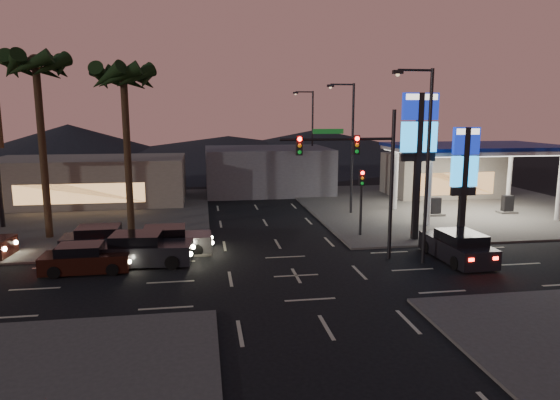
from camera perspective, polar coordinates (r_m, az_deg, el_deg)
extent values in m
plane|color=black|center=(24.60, 1.85, -8.64)|extent=(140.00, 140.00, 0.00)
cube|color=#47443F|center=(44.60, 18.45, -0.59)|extent=(24.00, 24.00, 0.12)
cube|color=#47443F|center=(41.33, -25.06, -1.83)|extent=(24.00, 24.00, 0.12)
cylinder|color=silver|center=(35.81, 16.65, 0.97)|extent=(0.36, 0.36, 5.00)
cylinder|color=silver|center=(41.11, 29.34, 1.22)|extent=(0.36, 0.36, 5.00)
cylinder|color=silver|center=(41.24, 13.08, 2.27)|extent=(0.36, 0.36, 5.00)
cylinder|color=silver|center=(45.92, 24.75, 2.38)|extent=(0.36, 0.36, 5.00)
cube|color=silver|center=(40.50, 21.44, 5.55)|extent=(12.00, 8.00, 0.50)
cube|color=white|center=(40.52, 21.41, 5.13)|extent=(11.60, 7.60, 0.06)
cube|color=navy|center=(40.49, 21.46, 5.76)|extent=(12.20, 8.20, 0.25)
cube|color=black|center=(39.62, 17.29, -0.72)|extent=(0.80, 0.50, 1.40)
cube|color=black|center=(42.59, 24.55, -0.45)|extent=(0.80, 0.50, 1.40)
cube|color=#726B5B|center=(49.62, 18.00, 2.73)|extent=(10.00, 6.00, 4.00)
cube|color=black|center=(31.36, 15.44, 3.49)|extent=(0.35, 0.35, 9.00)
cube|color=#0D1E95|center=(31.18, 15.76, 10.26)|extent=(2.20, 0.30, 1.60)
cube|color=white|center=(31.19, 15.81, 11.27)|extent=(1.98, 0.32, 0.35)
cube|color=#1997F6|center=(31.21, 15.60, 6.96)|extent=(2.20, 0.30, 1.80)
cube|color=black|center=(31.29, 15.50, 4.76)|extent=(2.09, 0.28, 0.50)
cube|color=black|center=(31.72, 20.22, 1.48)|extent=(0.35, 0.35, 7.00)
cube|color=#0D1E95|center=(31.46, 20.51, 6.35)|extent=(1.60, 0.30, 1.60)
cube|color=white|center=(31.44, 20.58, 7.35)|extent=(1.44, 0.32, 0.35)
cube|color=#1997F6|center=(31.61, 20.31, 3.09)|extent=(1.60, 0.30, 1.80)
cube|color=black|center=(31.76, 20.18, 0.95)|extent=(1.52, 0.28, 0.50)
cylinder|color=black|center=(27.06, 12.62, 1.56)|extent=(0.20, 0.20, 8.00)
cylinder|color=black|center=(25.86, 6.59, 6.92)|extent=(6.00, 0.14, 0.14)
cube|color=#0C3F14|center=(25.71, 5.53, 7.82)|extent=(1.60, 0.05, 0.25)
cube|color=black|center=(26.16, 8.70, 6.25)|extent=(0.32, 0.25, 1.00)
sphere|color=#FF0C07|center=(26.00, 8.82, 6.95)|extent=(0.22, 0.22, 0.22)
sphere|color=orange|center=(26.02, 8.80, 6.23)|extent=(0.20, 0.20, 0.20)
sphere|color=#0CB226|center=(26.04, 8.78, 5.50)|extent=(0.20, 0.20, 0.20)
cube|color=black|center=(25.42, 2.20, 6.25)|extent=(0.32, 0.25, 1.00)
sphere|color=#FF0C07|center=(25.25, 2.27, 6.97)|extent=(0.22, 0.22, 0.22)
sphere|color=orange|center=(25.27, 2.27, 6.23)|extent=(0.20, 0.20, 0.20)
sphere|color=#0CB226|center=(25.30, 2.26, 5.48)|extent=(0.20, 0.20, 0.20)
cylinder|color=black|center=(32.02, 9.23, -0.67)|extent=(0.16, 0.16, 4.00)
cube|color=black|center=(31.74, 9.32, 2.52)|extent=(0.32, 0.25, 1.00)
sphere|color=#FF0C07|center=(31.56, 9.42, 3.08)|extent=(0.22, 0.22, 0.22)
sphere|color=orange|center=(31.60, 9.40, 2.48)|extent=(0.20, 0.20, 0.20)
sphere|color=#0CB226|center=(31.65, 9.39, 1.89)|extent=(0.20, 0.20, 0.20)
cylinder|color=black|center=(26.62, 16.50, 3.42)|extent=(0.18, 0.18, 10.00)
cylinder|color=black|center=(26.17, 15.21, 14.13)|extent=(1.80, 0.12, 0.12)
cube|color=black|center=(25.81, 13.32, 14.05)|extent=(0.50, 0.25, 0.18)
sphere|color=#FFCC8C|center=(25.81, 13.31, 13.79)|extent=(0.20, 0.20, 0.20)
cylinder|color=black|center=(38.71, 8.26, 5.66)|extent=(0.18, 0.18, 10.00)
cylinder|color=black|center=(38.41, 7.13, 12.97)|extent=(1.80, 0.12, 0.12)
cube|color=black|center=(38.16, 5.79, 12.87)|extent=(0.50, 0.25, 0.18)
sphere|color=#FFCC8C|center=(38.16, 5.79, 12.69)|extent=(0.20, 0.20, 0.20)
cylinder|color=black|center=(52.23, 3.72, 6.84)|extent=(0.18, 0.18, 10.00)
cylinder|color=black|center=(52.00, 2.79, 12.24)|extent=(1.80, 0.12, 0.12)
cube|color=black|center=(51.82, 1.79, 12.14)|extent=(0.50, 0.25, 0.18)
sphere|color=#FFCC8C|center=(51.82, 1.79, 12.01)|extent=(0.20, 0.20, 0.20)
cylinder|color=black|center=(32.83, -17.02, 4.74)|extent=(0.44, 0.44, 10.20)
sphere|color=black|center=(32.80, -17.48, 13.64)|extent=(0.90, 0.90, 0.90)
cone|color=black|center=(32.62, -15.14, 13.25)|extent=(0.90, 2.74, 1.91)
cone|color=black|center=(33.58, -15.63, 13.13)|extent=(2.57, 2.57, 1.91)
cone|color=black|center=(34.07, -17.13, 13.00)|extent=(2.74, 0.90, 1.91)
cone|color=black|center=(33.83, -18.80, 12.94)|extent=(2.57, 2.57, 1.91)
cone|color=black|center=(32.99, -19.75, 12.98)|extent=(0.90, 2.74, 1.91)
cone|color=black|center=(32.02, -19.37, 13.10)|extent=(2.57, 2.57, 1.91)
cone|color=black|center=(31.50, -17.81, 13.25)|extent=(2.74, 0.90, 1.91)
cone|color=black|center=(31.75, -16.02, 13.31)|extent=(2.57, 2.57, 1.91)
cylinder|color=black|center=(33.88, -25.47, 4.87)|extent=(0.44, 0.44, 10.80)
sphere|color=black|center=(33.91, -26.17, 13.98)|extent=(0.90, 0.90, 0.90)
cone|color=black|center=(33.54, -23.95, 13.68)|extent=(0.90, 2.74, 1.91)
cone|color=black|center=(34.53, -24.18, 13.54)|extent=(2.57, 2.57, 1.91)
cone|color=black|center=(35.13, -25.50, 13.37)|extent=(2.74, 0.90, 1.91)
cone|color=black|center=(35.03, -27.16, 13.25)|extent=(2.57, 2.57, 1.91)
cone|color=black|center=(34.28, -28.26, 13.26)|extent=(0.90, 2.74, 1.91)
cone|color=black|center=(33.29, -28.16, 13.40)|extent=(2.57, 2.57, 1.91)
cone|color=black|center=(32.65, -26.81, 13.60)|extent=(2.74, 0.90, 1.91)
cone|color=black|center=(32.76, -25.03, 13.71)|extent=(2.57, 2.57, 1.91)
cube|color=#726B5B|center=(46.28, -20.84, 2.07)|extent=(16.00, 8.00, 4.00)
cube|color=#4C4C51|center=(49.63, -1.46, 3.45)|extent=(12.00, 9.00, 4.40)
cone|color=black|center=(85.55, -22.97, 5.96)|extent=(40.00, 40.00, 6.00)
cone|color=black|center=(85.30, 4.27, 6.37)|extent=(50.00, 50.00, 5.00)
cone|color=black|center=(83.21, -5.90, 5.91)|extent=(60.00, 60.00, 4.00)
cube|color=black|center=(27.13, -15.30, -5.84)|extent=(5.12, 2.49, 1.02)
cube|color=black|center=(27.03, -16.08, -4.45)|extent=(2.63, 2.12, 0.73)
cylinder|color=black|center=(27.86, -11.70, -5.83)|extent=(0.74, 0.33, 0.72)
cylinder|color=black|center=(26.03, -12.24, -6.98)|extent=(0.74, 0.33, 0.72)
cylinder|color=black|center=(28.45, -18.05, -5.79)|extent=(0.74, 0.33, 0.72)
cylinder|color=black|center=(26.66, -19.03, -6.90)|extent=(0.74, 0.33, 0.72)
sphere|color=#FFF2BF|center=(27.39, -9.91, -5.31)|extent=(0.25, 0.25, 0.25)
sphere|color=#FFF2BF|center=(26.09, -10.21, -6.09)|extent=(0.25, 0.25, 0.25)
cube|color=#FF140A|center=(28.31, -20.02, -5.08)|extent=(0.11, 0.29, 0.16)
cube|color=#FF140A|center=(27.05, -20.79, -5.82)|extent=(0.11, 0.29, 0.16)
cube|color=black|center=(26.80, -21.21, -6.57)|extent=(4.25, 1.83, 0.86)
cube|color=black|center=(26.71, -21.89, -5.39)|extent=(2.13, 1.66, 0.62)
cylinder|color=black|center=(27.39, -18.07, -6.51)|extent=(0.62, 0.24, 0.61)
cylinder|color=black|center=(25.85, -18.59, -7.53)|extent=(0.62, 0.24, 0.61)
cylinder|color=black|center=(27.93, -23.57, -6.55)|extent=(0.62, 0.24, 0.61)
cylinder|color=black|center=(26.42, -24.41, -7.54)|extent=(0.62, 0.24, 0.61)
sphere|color=#FFF2BF|center=(26.98, -16.56, -6.05)|extent=(0.21, 0.21, 0.21)
sphere|color=#FFF2BF|center=(25.88, -16.86, -6.74)|extent=(0.21, 0.21, 0.21)
cube|color=#FF140A|center=(27.81, -25.28, -5.96)|extent=(0.08, 0.24, 0.13)
cube|color=#FF140A|center=(26.74, -25.94, -6.63)|extent=(0.08, 0.24, 0.13)
cube|color=#535356|center=(28.92, -12.38, -4.84)|extent=(4.60, 2.01, 0.93)
cube|color=black|center=(28.79, -13.05, -3.65)|extent=(2.31, 1.81, 0.67)
cylinder|color=black|center=(29.81, -9.50, -4.77)|extent=(0.67, 0.26, 0.66)
cylinder|color=black|center=(28.10, -9.46, -5.68)|extent=(0.67, 0.26, 0.66)
cylinder|color=black|center=(29.93, -15.08, -4.92)|extent=(0.67, 0.26, 0.66)
cylinder|color=black|center=(28.24, -15.39, -5.83)|extent=(0.67, 0.26, 0.66)
sphere|color=#FFF2BF|center=(29.49, -7.90, -4.26)|extent=(0.23, 0.23, 0.23)
sphere|color=#FFF2BF|center=(28.29, -7.80, -4.88)|extent=(0.23, 0.23, 0.23)
cube|color=#FF140A|center=(29.68, -16.76, -4.34)|extent=(0.09, 0.26, 0.15)
cube|color=#FF140A|center=(28.48, -17.04, -4.96)|extent=(0.09, 0.26, 0.15)
cube|color=black|center=(29.98, -19.35, -4.64)|extent=(4.66, 2.08, 0.94)
cube|color=black|center=(29.89, -20.01, -3.49)|extent=(2.36, 1.85, 0.68)
cylinder|color=black|center=(30.71, -16.37, -4.60)|extent=(0.68, 0.27, 0.67)
cylinder|color=black|center=(29.00, -16.70, -5.47)|extent=(0.68, 0.27, 0.67)
cylinder|color=black|center=(31.14, -21.75, -4.71)|extent=(0.68, 0.27, 0.67)
cylinder|color=black|center=(29.46, -22.39, -5.57)|extent=(0.68, 0.27, 0.67)
sphere|color=#FFF2BF|center=(30.30, -14.87, -4.11)|extent=(0.23, 0.23, 0.23)
sphere|color=#FFF2BF|center=(29.09, -15.04, -4.70)|extent=(0.23, 0.23, 0.23)
cube|color=#FF140A|center=(30.98, -23.41, -4.14)|extent=(0.09, 0.26, 0.15)
cube|color=#FF140A|center=(29.79, -23.93, -4.72)|extent=(0.09, 0.26, 0.15)
cylinder|color=black|center=(32.31, -29.17, -4.73)|extent=(0.73, 0.32, 0.71)
sphere|color=#FFF2BF|center=(31.63, -27.98, -4.30)|extent=(0.24, 0.24, 0.24)
sphere|color=#FFF2BF|center=(30.46, -28.98, -4.90)|extent=(0.24, 0.24, 0.24)
cube|color=black|center=(28.55, 19.56, -5.31)|extent=(2.21, 4.90, 0.99)
cube|color=black|center=(28.12, 19.97, -4.19)|extent=(1.96, 2.48, 0.71)
cylinder|color=black|center=(29.46, 16.44, -5.19)|extent=(0.29, 0.71, 0.70)
cylinder|color=black|center=(30.35, 19.58, -4.91)|extent=(0.29, 0.71, 0.70)
cylinder|color=black|center=(26.88, 19.47, -6.81)|extent=(0.29, 0.71, 0.70)
cylinder|color=black|center=(27.86, 22.80, -6.44)|extent=(0.29, 0.71, 0.70)
cube|color=#FF140A|center=(26.19, 21.01, -6.39)|extent=(0.28, 0.10, 0.15)
cube|color=#FF140A|center=(26.91, 23.41, -6.13)|extent=(0.28, 0.10, 0.15)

